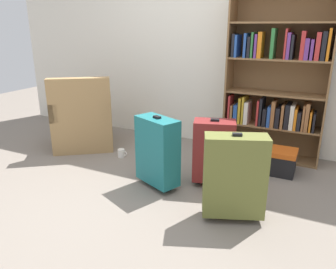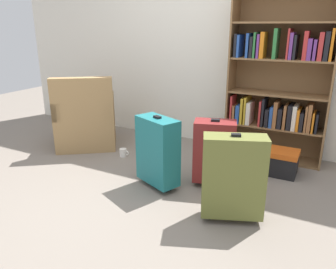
{
  "view_description": "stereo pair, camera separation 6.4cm",
  "coord_description": "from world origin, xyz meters",
  "views": [
    {
      "loc": [
        1.36,
        -2.08,
        1.46
      ],
      "look_at": [
        0.16,
        0.37,
        0.55
      ],
      "focal_mm": 35.1,
      "sensor_mm": 36.0,
      "label": 1
    },
    {
      "loc": [
        1.42,
        -2.05,
        1.46
      ],
      "look_at": [
        0.16,
        0.37,
        0.55
      ],
      "focal_mm": 35.1,
      "sensor_mm": 36.0,
      "label": 2
    }
  ],
  "objects": [
    {
      "name": "bookshelf",
      "position": [
        0.86,
        1.66,
        0.89
      ],
      "size": [
        1.06,
        0.32,
        1.85
      ],
      "color": "brown",
      "rests_on": "ground"
    },
    {
      "name": "back_wall",
      "position": [
        0.0,
        1.87,
        1.3
      ],
      "size": [
        5.96,
        0.1,
        2.6
      ],
      "primitive_type": "cube",
      "color": "silver",
      "rests_on": "ground"
    },
    {
      "name": "storage_box",
      "position": [
        0.96,
        1.22,
        0.14
      ],
      "size": [
        0.44,
        0.27,
        0.26
      ],
      "color": "black",
      "rests_on": "ground"
    },
    {
      "name": "suitcase_dark_red",
      "position": [
        0.48,
        0.68,
        0.34
      ],
      "size": [
        0.43,
        0.32,
        0.65
      ],
      "color": "maroon",
      "rests_on": "ground"
    },
    {
      "name": "mug",
      "position": [
        -0.69,
        0.87,
        0.05
      ],
      "size": [
        0.12,
        0.08,
        0.1
      ],
      "color": "white",
      "rests_on": "ground"
    },
    {
      "name": "suitcase_teal",
      "position": [
        0.03,
        0.41,
        0.36
      ],
      "size": [
        0.47,
        0.36,
        0.69
      ],
      "color": "#19666B",
      "rests_on": "ground"
    },
    {
      "name": "armchair",
      "position": [
        -1.32,
        0.98,
        0.32
      ],
      "size": [
        0.98,
        0.98,
        0.9
      ],
      "color": "#9E7A4C",
      "rests_on": "ground"
    },
    {
      "name": "suitcase_olive",
      "position": [
        0.82,
        0.18,
        0.37
      ],
      "size": [
        0.51,
        0.35,
        0.71
      ],
      "color": "brown",
      "rests_on": "ground"
    },
    {
      "name": "ground_plane",
      "position": [
        0.0,
        0.0,
        0.0
      ],
      "size": [
        10.44,
        10.44,
        0.0
      ],
      "primitive_type": "plane",
      "color": "slate"
    }
  ]
}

